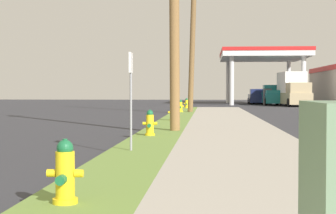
{
  "coord_description": "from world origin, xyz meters",
  "views": [
    {
      "loc": [
        2.18,
        -1.61,
        1.42
      ],
      "look_at": [
        0.86,
        16.0,
        0.87
      ],
      "focal_mm": 56.64,
      "sensor_mm": 36.0,
      "label": 1
    }
  ],
  "objects_px": {
    "fire_hydrant_second": "(150,124)",
    "fire_hydrant_fifth": "(187,104)",
    "truck_teal_at_forecourt": "(274,96)",
    "fire_hydrant_fourth": "(181,107)",
    "fire_hydrant_third": "(173,113)",
    "street_sign_post": "(131,81)",
    "car_navy_by_near_pump": "(258,97)",
    "utility_pole_background": "(193,26)",
    "car_white_by_far_pump": "(260,97)",
    "truck_tan_on_apron": "(293,90)",
    "fire_hydrant_nearest": "(65,175)"
  },
  "relations": [
    {
      "from": "fire_hydrant_third",
      "to": "car_white_by_far_pump",
      "type": "xyz_separation_m",
      "value": [
        7.34,
        36.7,
        0.28
      ]
    },
    {
      "from": "fire_hydrant_nearest",
      "to": "fire_hydrant_fifth",
      "type": "bearing_deg",
      "value": 89.84
    },
    {
      "from": "car_navy_by_near_pump",
      "to": "truck_tan_on_apron",
      "type": "relative_size",
      "value": 0.7
    },
    {
      "from": "fire_hydrant_second",
      "to": "truck_teal_at_forecourt",
      "type": "distance_m",
      "value": 38.08
    },
    {
      "from": "fire_hydrant_second",
      "to": "fire_hydrant_fourth",
      "type": "xyz_separation_m",
      "value": [
        0.03,
        16.83,
        0.0
      ]
    },
    {
      "from": "utility_pole_background",
      "to": "street_sign_post",
      "type": "relative_size",
      "value": 4.84
    },
    {
      "from": "car_navy_by_near_pump",
      "to": "fire_hydrant_third",
      "type": "bearing_deg",
      "value": -101.56
    },
    {
      "from": "fire_hydrant_nearest",
      "to": "truck_teal_at_forecourt",
      "type": "xyz_separation_m",
      "value": [
        8.09,
        46.42,
        0.47
      ]
    },
    {
      "from": "fire_hydrant_third",
      "to": "fire_hydrant_nearest",
      "type": "bearing_deg",
      "value": -90.41
    },
    {
      "from": "fire_hydrant_fifth",
      "to": "utility_pole_background",
      "type": "relative_size",
      "value": 0.07
    },
    {
      "from": "fire_hydrant_fourth",
      "to": "street_sign_post",
      "type": "height_order",
      "value": "street_sign_post"
    },
    {
      "from": "fire_hydrant_second",
      "to": "truck_tan_on_apron",
      "type": "distance_m",
      "value": 35.02
    },
    {
      "from": "car_white_by_far_pump",
      "to": "truck_teal_at_forecourt",
      "type": "height_order",
      "value": "truck_teal_at_forecourt"
    },
    {
      "from": "street_sign_post",
      "to": "fire_hydrant_second",
      "type": "bearing_deg",
      "value": 90.04
    },
    {
      "from": "fire_hydrant_fourth",
      "to": "truck_tan_on_apron",
      "type": "bearing_deg",
      "value": 60.94
    },
    {
      "from": "utility_pole_background",
      "to": "fire_hydrant_fourth",
      "type": "bearing_deg",
      "value": -174.28
    },
    {
      "from": "car_white_by_far_pump",
      "to": "fire_hydrant_nearest",
      "type": "bearing_deg",
      "value": -97.9
    },
    {
      "from": "fire_hydrant_fourth",
      "to": "truck_tan_on_apron",
      "type": "distance_m",
      "value": 19.34
    },
    {
      "from": "street_sign_post",
      "to": "utility_pole_background",
      "type": "bearing_deg",
      "value": 87.89
    },
    {
      "from": "fire_hydrant_fifth",
      "to": "street_sign_post",
      "type": "distance_m",
      "value": 27.69
    },
    {
      "from": "fire_hydrant_second",
      "to": "truck_teal_at_forecourt",
      "type": "xyz_separation_m",
      "value": [
        8.12,
        37.2,
        0.47
      ]
    },
    {
      "from": "truck_teal_at_forecourt",
      "to": "truck_tan_on_apron",
      "type": "distance_m",
      "value": 3.76
    },
    {
      "from": "fire_hydrant_third",
      "to": "car_white_by_far_pump",
      "type": "relative_size",
      "value": 0.16
    },
    {
      "from": "utility_pole_background",
      "to": "truck_teal_at_forecourt",
      "type": "relative_size",
      "value": 1.89
    },
    {
      "from": "car_navy_by_near_pump",
      "to": "truck_teal_at_forecourt",
      "type": "xyz_separation_m",
      "value": [
        1.18,
        -3.86,
        0.19
      ]
    },
    {
      "from": "fire_hydrant_nearest",
      "to": "fire_hydrant_second",
      "type": "relative_size",
      "value": 1.0
    },
    {
      "from": "fire_hydrant_fifth",
      "to": "truck_teal_at_forecourt",
      "type": "bearing_deg",
      "value": 59.06
    },
    {
      "from": "fire_hydrant_second",
      "to": "street_sign_post",
      "type": "height_order",
      "value": "street_sign_post"
    },
    {
      "from": "utility_pole_background",
      "to": "truck_teal_at_forecourt",
      "type": "xyz_separation_m",
      "value": [
        7.35,
        20.29,
        -4.42
      ]
    },
    {
      "from": "car_white_by_far_pump",
      "to": "truck_tan_on_apron",
      "type": "bearing_deg",
      "value": -79.97
    },
    {
      "from": "fire_hydrant_second",
      "to": "utility_pole_background",
      "type": "xyz_separation_m",
      "value": [
        0.77,
        16.9,
        4.89
      ]
    },
    {
      "from": "truck_tan_on_apron",
      "to": "fire_hydrant_fifth",
      "type": "bearing_deg",
      "value": -133.31
    },
    {
      "from": "street_sign_post",
      "to": "car_navy_by_near_pump",
      "type": "bearing_deg",
      "value": 81.21
    },
    {
      "from": "car_navy_by_near_pump",
      "to": "truck_teal_at_forecourt",
      "type": "bearing_deg",
      "value": -73.03
    },
    {
      "from": "fire_hydrant_third",
      "to": "fire_hydrant_fourth",
      "type": "bearing_deg",
      "value": 90.77
    },
    {
      "from": "utility_pole_background",
      "to": "truck_tan_on_apron",
      "type": "xyz_separation_m",
      "value": [
        8.64,
        16.81,
        -3.85
      ]
    },
    {
      "from": "fire_hydrant_third",
      "to": "street_sign_post",
      "type": "distance_m",
      "value": 11.72
    },
    {
      "from": "fire_hydrant_fifth",
      "to": "fire_hydrant_second",
      "type": "bearing_deg",
      "value": -90.29
    },
    {
      "from": "fire_hydrant_fifth",
      "to": "utility_pole_background",
      "type": "height_order",
      "value": "utility_pole_background"
    },
    {
      "from": "fire_hydrant_nearest",
      "to": "truck_tan_on_apron",
      "type": "xyz_separation_m",
      "value": [
        9.38,
        42.93,
        1.04
      ]
    },
    {
      "from": "fire_hydrant_second",
      "to": "truck_teal_at_forecourt",
      "type": "height_order",
      "value": "truck_teal_at_forecourt"
    },
    {
      "from": "fire_hydrant_second",
      "to": "fire_hydrant_fifth",
      "type": "relative_size",
      "value": 1.0
    },
    {
      "from": "truck_tan_on_apron",
      "to": "car_navy_by_near_pump",
      "type": "bearing_deg",
      "value": 108.59
    },
    {
      "from": "fire_hydrant_fourth",
      "to": "utility_pole_background",
      "type": "distance_m",
      "value": 4.94
    },
    {
      "from": "fire_hydrant_fourth",
      "to": "truck_teal_at_forecourt",
      "type": "bearing_deg",
      "value": 68.34
    },
    {
      "from": "fire_hydrant_nearest",
      "to": "fire_hydrant_second",
      "type": "xyz_separation_m",
      "value": [
        -0.03,
        9.22,
        0.0
      ]
    },
    {
      "from": "fire_hydrant_fourth",
      "to": "fire_hydrant_third",
      "type": "bearing_deg",
      "value": -89.23
    },
    {
      "from": "utility_pole_background",
      "to": "truck_teal_at_forecourt",
      "type": "distance_m",
      "value": 22.03
    },
    {
      "from": "car_white_by_far_pump",
      "to": "fire_hydrant_fourth",
      "type": "bearing_deg",
      "value": -105.06
    },
    {
      "from": "car_navy_by_near_pump",
      "to": "car_white_by_far_pump",
      "type": "bearing_deg",
      "value": 81.02
    }
  ]
}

